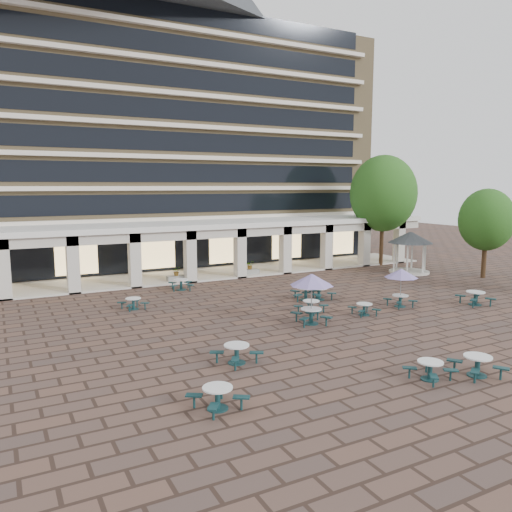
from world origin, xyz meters
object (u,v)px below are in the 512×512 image
object	(u,v)px
picnic_table_2	(477,364)
planter_right	(250,270)
picnic_table_1	(430,369)
gazebo	(410,242)
planter_left	(177,276)
picnic_table_0	(218,396)

from	to	relation	value
picnic_table_2	planter_right	size ratio (longest dim) A/B	1.36
picnic_table_2	planter_right	world-z (taller)	planter_right
picnic_table_1	planter_right	world-z (taller)	planter_right
gazebo	planter_left	distance (m)	19.61
planter_right	picnic_table_2	bearing A→B (deg)	-95.19
picnic_table_0	planter_left	size ratio (longest dim) A/B	1.30
picnic_table_2	planter_left	distance (m)	23.95
picnic_table_0	picnic_table_2	xyz separation A→B (m)	(10.08, -2.02, 0.02)
gazebo	planter_right	size ratio (longest dim) A/B	2.49
picnic_table_0	picnic_table_1	size ratio (longest dim) A/B	1.09
picnic_table_1	gazebo	distance (m)	24.42
picnic_table_0	gazebo	world-z (taller)	gazebo
picnic_table_1	planter_right	xyz separation A→B (m)	(4.06, 23.01, 0.03)
picnic_table_0	picnic_table_1	world-z (taller)	picnic_table_0
gazebo	planter_right	world-z (taller)	gazebo
gazebo	planter_right	bearing A→B (deg)	157.44
picnic_table_0	planter_left	distance (m)	22.36
picnic_table_1	planter_left	bearing A→B (deg)	87.59
picnic_table_2	gazebo	size ratio (longest dim) A/B	0.55
picnic_table_2	planter_right	bearing A→B (deg)	96.72
planter_left	planter_right	xyz separation A→B (m)	(6.30, 0.00, 0.00)
picnic_table_1	planter_right	size ratio (longest dim) A/B	1.19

